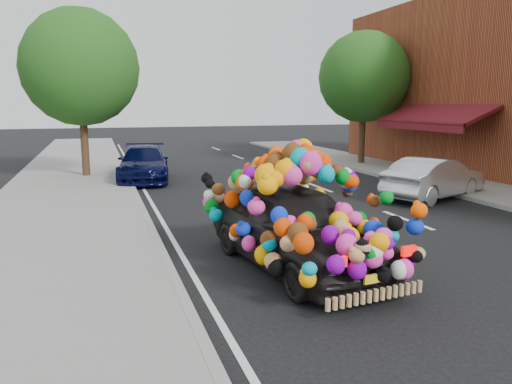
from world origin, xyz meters
The scene contains 10 objects.
ground centered at (0.00, 0.00, 0.00)m, with size 100.00×100.00×0.00m, color black.
sidewalk centered at (-4.30, 0.00, 0.06)m, with size 4.00×60.00×0.12m, color gray.
kerb centered at (-2.35, 0.00, 0.07)m, with size 0.15×60.00×0.13m, color gray.
footpath_far centered at (8.20, 3.00, 0.06)m, with size 3.00×40.00×0.12m, color gray.
lane_markings centered at (3.60, 0.00, 0.01)m, with size 6.00×50.00×0.01m, color silver, non-canonical shape.
tree_near_sidewalk centered at (-3.80, 9.50, 4.02)m, with size 4.20×4.20×6.13m.
tree_far_b centered at (8.00, 10.00, 3.89)m, with size 4.00×4.00×5.90m.
plush_art_car centered at (-0.26, -2.37, 1.06)m, with size 2.62×4.61×2.07m.
navy_sedan centered at (-1.80, 8.32, 0.62)m, with size 1.73×4.27×1.24m, color black.
silver_hatchback centered at (5.96, 2.16, 0.61)m, with size 1.28×3.68×1.21m, color silver.
Camera 1 is at (-3.38, -9.97, 2.76)m, focal length 35.00 mm.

